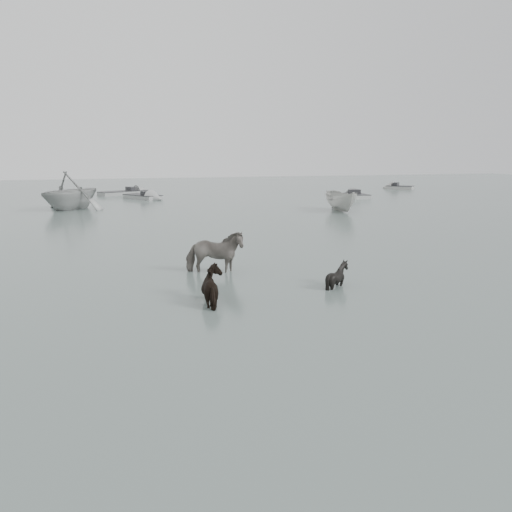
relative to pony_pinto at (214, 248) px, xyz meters
name	(u,v)px	position (x,y,z in m)	size (l,w,h in m)	color
ground	(245,289)	(0.49, -2.43, -0.90)	(140.00, 140.00, 0.00)	#4F5E59
pony_pinto	(214,248)	(0.00, 0.00, 0.00)	(0.97, 2.14, 1.80)	black
pony_dark	(217,279)	(-0.64, -3.53, -0.20)	(1.39, 1.19, 1.40)	black
pony_black	(337,268)	(3.48, -2.89, -0.31)	(0.96, 1.08, 1.19)	black
rowboat_trail	(71,189)	(-6.50, 23.06, 0.60)	(4.93, 5.72, 3.01)	#AAACAA
boat_small	(341,200)	(12.71, 16.29, -0.07)	(1.62, 4.30, 1.66)	#B6B6B1
skiff_port	(356,194)	(18.79, 25.74, -0.53)	(4.36, 1.60, 0.75)	#ABAEAC
skiff_mid	(143,195)	(-0.80, 30.33, -0.53)	(5.64, 1.60, 0.75)	#959896
skiff_star	(400,186)	(29.01, 34.68, -0.53)	(4.12, 1.60, 0.75)	#A2A29E
skiff_far	(123,191)	(-2.44, 35.56, -0.53)	(6.89, 1.60, 0.75)	gray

